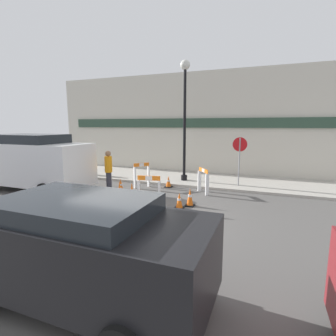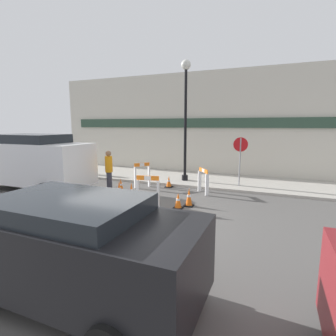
{
  "view_description": "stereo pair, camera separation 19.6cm",
  "coord_description": "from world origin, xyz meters",
  "px_view_note": "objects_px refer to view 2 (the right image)",
  "views": [
    {
      "loc": [
        3.56,
        -6.13,
        2.7
      ],
      "look_at": [
        -0.19,
        3.45,
        1.0
      ],
      "focal_mm": 28.0,
      "sensor_mm": 36.0,
      "label": 1
    },
    {
      "loc": [
        3.74,
        -6.06,
        2.7
      ],
      "look_at": [
        -0.19,
        3.45,
        1.0
      ],
      "focal_mm": 28.0,
      "sensor_mm": 36.0,
      "label": 2
    }
  ],
  "objects_px": {
    "person_worker": "(109,169)",
    "work_van": "(33,159)",
    "person_pedestrian": "(67,154)",
    "parked_car_1": "(70,243)",
    "stop_sign": "(240,154)",
    "streetlamp_post": "(186,105)"
  },
  "relations": [
    {
      "from": "person_worker",
      "to": "work_van",
      "type": "relative_size",
      "value": 0.32
    },
    {
      "from": "person_pedestrian",
      "to": "parked_car_1",
      "type": "relative_size",
      "value": 0.45
    },
    {
      "from": "stop_sign",
      "to": "person_pedestrian",
      "type": "bearing_deg",
      "value": -2.12
    },
    {
      "from": "streetlamp_post",
      "to": "stop_sign",
      "type": "xyz_separation_m",
      "value": [
        2.53,
        -0.21,
        -2.09
      ]
    },
    {
      "from": "stop_sign",
      "to": "work_van",
      "type": "relative_size",
      "value": 0.41
    },
    {
      "from": "person_pedestrian",
      "to": "person_worker",
      "type": "bearing_deg",
      "value": 149.54
    },
    {
      "from": "streetlamp_post",
      "to": "person_worker",
      "type": "bearing_deg",
      "value": -131.58
    },
    {
      "from": "person_worker",
      "to": "streetlamp_post",
      "type": "bearing_deg",
      "value": 44.88
    },
    {
      "from": "streetlamp_post",
      "to": "parked_car_1",
      "type": "bearing_deg",
      "value": -82.65
    },
    {
      "from": "person_pedestrian",
      "to": "parked_car_1",
      "type": "height_order",
      "value": "person_pedestrian"
    },
    {
      "from": "person_worker",
      "to": "work_van",
      "type": "xyz_separation_m",
      "value": [
        -3.11,
        -0.97,
        0.35
      ]
    },
    {
      "from": "streetlamp_post",
      "to": "person_pedestrian",
      "type": "height_order",
      "value": "streetlamp_post"
    },
    {
      "from": "person_pedestrian",
      "to": "work_van",
      "type": "bearing_deg",
      "value": 108.21
    },
    {
      "from": "work_van",
      "to": "streetlamp_post",
      "type": "bearing_deg",
      "value": 33.65
    },
    {
      "from": "streetlamp_post",
      "to": "person_worker",
      "type": "relative_size",
      "value": 3.27
    },
    {
      "from": "person_worker",
      "to": "work_van",
      "type": "distance_m",
      "value": 3.27
    },
    {
      "from": "stop_sign",
      "to": "person_pedestrian",
      "type": "height_order",
      "value": "stop_sign"
    },
    {
      "from": "person_pedestrian",
      "to": "parked_car_1",
      "type": "distance_m",
      "value": 11.41
    },
    {
      "from": "person_pedestrian",
      "to": "parked_car_1",
      "type": "bearing_deg",
      "value": 130.81
    },
    {
      "from": "person_worker",
      "to": "parked_car_1",
      "type": "xyz_separation_m",
      "value": [
        3.5,
        -5.99,
        0.02
      ]
    },
    {
      "from": "stop_sign",
      "to": "work_van",
      "type": "distance_m",
      "value": 8.73
    },
    {
      "from": "stop_sign",
      "to": "person_worker",
      "type": "height_order",
      "value": "stop_sign"
    }
  ]
}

